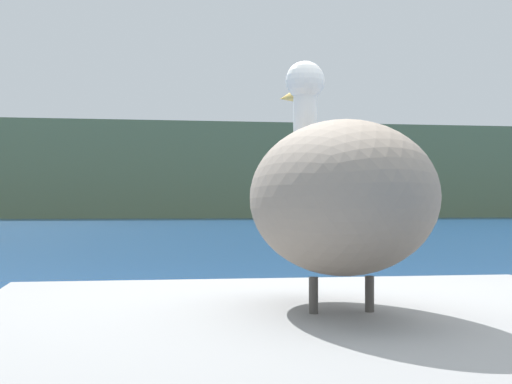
{
  "coord_description": "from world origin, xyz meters",
  "views": [
    {
      "loc": [
        -1.0,
        -3.0,
        1.03
      ],
      "look_at": [
        1.87,
        14.61,
        1.34
      ],
      "focal_mm": 54.36,
      "sensor_mm": 36.0,
      "label": 1
    }
  ],
  "objects": [
    {
      "name": "hillside_backdrop",
      "position": [
        0.0,
        63.48,
        3.87
      ],
      "size": [
        140.0,
        10.72,
        7.74
      ],
      "primitive_type": "cube",
      "color": "#6B7A51",
      "rests_on": "ground"
    },
    {
      "name": "pelican",
      "position": [
        -0.32,
        -0.5,
        1.06
      ],
      "size": [
        0.59,
        1.36,
        0.9
      ],
      "rotation": [
        0.0,
        0.0,
        1.62
      ],
      "color": "gray",
      "rests_on": "pier_dock"
    }
  ]
}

